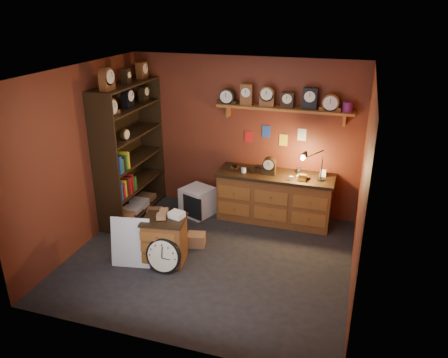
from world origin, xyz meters
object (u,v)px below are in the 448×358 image
Objects in this scene: shelving_unit at (128,146)px; big_round_clock at (163,256)px; low_cabinet at (165,238)px; workbench at (275,195)px.

shelving_unit reaches higher than big_round_clock.
shelving_unit is 2.21m from big_round_clock.
big_round_clock is at bearing -79.39° from low_cabinet.
shelving_unit is 3.35× the size of low_cabinet.
workbench reaches higher than big_round_clock.
low_cabinet is (-1.25, -1.73, -0.10)m from workbench.
low_cabinet is at bearing -125.77° from workbench.
low_cabinet is 1.50× the size of big_round_clock.
shelving_unit reaches higher than workbench.
shelving_unit is 2.61m from workbench.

